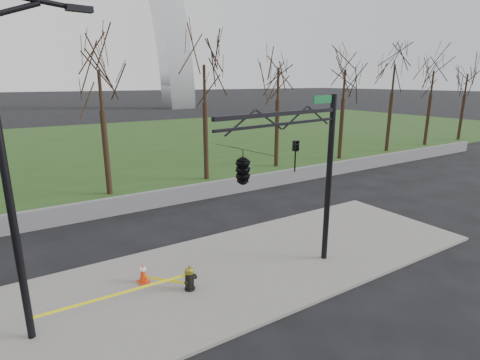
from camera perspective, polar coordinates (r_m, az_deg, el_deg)
ground at (r=13.74m, az=1.37°, el=-13.03°), size 500.00×500.00×0.00m
sidewalk at (r=13.71m, az=1.37°, el=-12.84°), size 18.00×6.00×0.10m
grass_strip at (r=41.13m, az=-22.69°, el=4.78°), size 120.00×40.00×0.06m
guardrail at (r=20.20m, az=-11.38°, el=-2.64°), size 60.00×0.30×0.90m
tree_row at (r=26.41m, az=0.53°, el=10.03°), size 61.12×4.00×8.39m
fire_hydrant at (r=12.14m, az=-7.65°, el=-14.63°), size 0.50×0.35×0.81m
traffic_cone at (r=12.84m, az=-14.53°, el=-13.48°), size 0.35×0.35×0.66m
street_light at (r=9.96m, az=-31.07°, el=2.70°), size 2.39×0.45×8.21m
traffic_signal_mast at (r=10.77m, az=3.50°, el=2.62°), size 5.05×2.53×6.00m
caution_tape at (r=11.78m, az=-16.11°, el=-15.76°), size 4.36×1.23×0.42m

